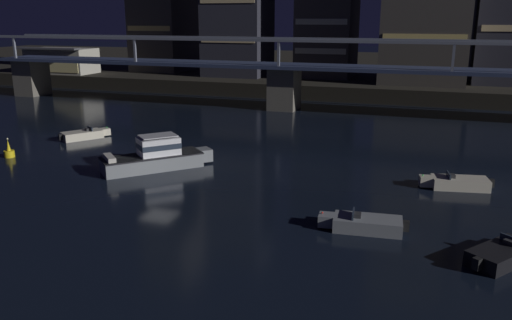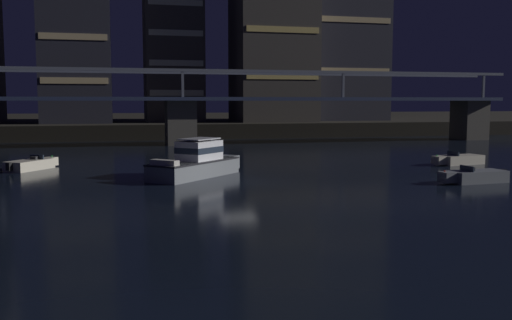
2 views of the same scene
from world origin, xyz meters
name	(u,v)px [view 2 (image 2 of 2)]	position (x,y,z in m)	size (l,w,h in m)	color
ground_plane	(238,183)	(0.00, 0.00, 0.00)	(400.00, 400.00, 0.00)	black
far_riverbank	(155,122)	(0.00, 82.70, 1.10)	(240.00, 80.00, 2.20)	black
river_bridge	(180,109)	(0.00, 34.69, 4.47)	(89.09, 6.40, 9.38)	#605B51
tower_west_tall	(75,18)	(-13.54, 53.33, 17.89)	(10.18, 9.87, 31.68)	#282833
tower_central	(173,50)	(1.32, 56.66, 13.75)	(9.01, 11.22, 23.40)	#423D38
tower_east_tall	(273,11)	(17.09, 52.59, 20.00)	(12.47, 11.74, 35.91)	#423D38
tower_east_low	(342,0)	(30.85, 57.11, 23.08)	(13.19, 12.74, 42.06)	#282833
cabin_cruiser_near_left	(197,162)	(-2.24, 3.75, 1.05)	(7.81, 8.02, 2.79)	gray
speedboat_near_right	(459,160)	(21.03, 6.22, 0.41)	(5.23, 2.45, 1.16)	beige
speedboat_mid_left	(474,176)	(15.61, -3.79, 0.41)	(5.23, 2.14, 1.16)	gray
speedboat_mid_center	(31,164)	(-14.64, 11.12, 0.41)	(3.86, 4.76, 1.16)	beige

